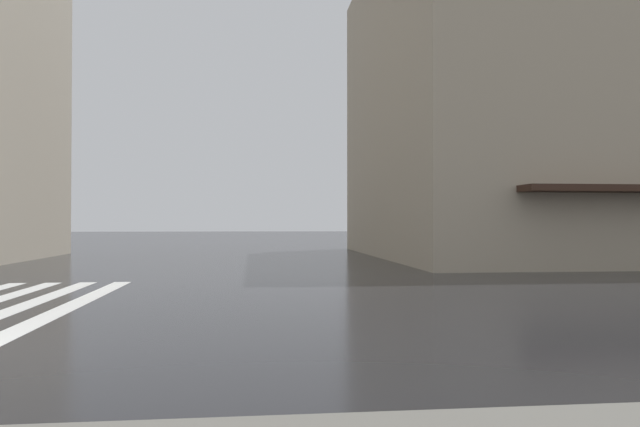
% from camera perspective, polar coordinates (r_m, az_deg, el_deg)
% --- Properties ---
extents(haussmann_block_corner, '(20.67, 20.52, 19.69)m').
position_cam_1_polar(haussmann_block_corner, '(35.53, 22.17, 11.97)').
color(haussmann_block_corner, tan).
rests_on(haussmann_block_corner, ground_plane).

